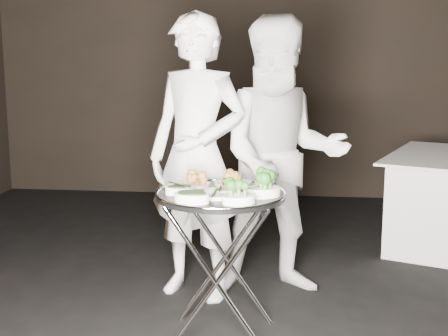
# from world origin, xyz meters

# --- Properties ---
(floor) EXTENTS (6.00, 7.00, 0.05)m
(floor) POSITION_xyz_m (0.00, 0.00, -0.03)
(floor) COLOR black
(floor) RESTS_ON ground
(wall_back) EXTENTS (6.00, 0.05, 3.00)m
(wall_back) POSITION_xyz_m (0.00, 3.52, 1.50)
(wall_back) COLOR black
(wall_back) RESTS_ON floor
(tray_stand) EXTENTS (0.56, 0.48, 0.83)m
(tray_stand) POSITION_xyz_m (-0.10, -0.08, 0.46)
(tray_stand) COLOR silver
(tray_stand) RESTS_ON floor
(serving_tray) EXTENTS (0.71, 0.71, 0.04)m
(serving_tray) POSITION_xyz_m (-0.10, -0.08, 0.83)
(serving_tray) COLOR black
(serving_tray) RESTS_ON tray_stand
(potato_plate_a) EXTENTS (0.19, 0.19, 0.07)m
(potato_plate_a) POSITION_xyz_m (-0.28, 0.08, 0.87)
(potato_plate_a) COLOR beige
(potato_plate_a) RESTS_ON serving_tray
(potato_plate_b) EXTENTS (0.22, 0.22, 0.08)m
(potato_plate_b) POSITION_xyz_m (-0.06, 0.13, 0.88)
(potato_plate_b) COLOR beige
(potato_plate_b) RESTS_ON serving_tray
(greens_bowl) EXTENTS (0.11, 0.11, 0.06)m
(greens_bowl) POSITION_xyz_m (0.13, 0.05, 0.87)
(greens_bowl) COLOR white
(greens_bowl) RESTS_ON serving_tray
(asparagus_plate_a) EXTENTS (0.18, 0.10, 0.04)m
(asparagus_plate_a) POSITION_xyz_m (-0.11, -0.07, 0.86)
(asparagus_plate_a) COLOR white
(asparagus_plate_a) RESTS_ON serving_tray
(asparagus_plate_b) EXTENTS (0.20, 0.11, 0.04)m
(asparagus_plate_b) POSITION_xyz_m (-0.12, -0.21, 0.86)
(asparagus_plate_b) COLOR white
(asparagus_plate_b) RESTS_ON serving_tray
(spinach_bowl_a) EXTENTS (0.17, 0.13, 0.06)m
(spinach_bowl_a) POSITION_xyz_m (-0.32, -0.13, 0.87)
(spinach_bowl_a) COLOR white
(spinach_bowl_a) RESTS_ON serving_tray
(spinach_bowl_b) EXTENTS (0.20, 0.15, 0.08)m
(spinach_bowl_b) POSITION_xyz_m (-0.22, -0.31, 0.88)
(spinach_bowl_b) COLOR white
(spinach_bowl_b) RESTS_ON serving_tray
(broccoli_bowl_a) EXTENTS (0.23, 0.20, 0.08)m
(broccoli_bowl_a) POSITION_xyz_m (0.13, -0.13, 0.88)
(broccoli_bowl_a) COLOR white
(broccoli_bowl_a) RESTS_ON serving_tray
(broccoli_bowl_b) EXTENTS (0.21, 0.19, 0.07)m
(broccoli_bowl_b) POSITION_xyz_m (0.02, -0.31, 0.87)
(broccoli_bowl_b) COLOR white
(broccoli_bowl_b) RESTS_ON serving_tray
(serving_utensils) EXTENTS (0.59, 0.42, 0.01)m
(serving_utensils) POSITION_xyz_m (-0.08, -0.01, 0.89)
(serving_utensils) COLOR silver
(serving_utensils) RESTS_ON serving_tray
(waiter_left) EXTENTS (0.78, 0.64, 1.85)m
(waiter_left) POSITION_xyz_m (-0.33, 0.56, 0.92)
(waiter_left) COLOR white
(waiter_left) RESTS_ON floor
(waiter_right) EXTENTS (0.98, 0.81, 1.83)m
(waiter_right) POSITION_xyz_m (0.21, 0.68, 0.91)
(waiter_right) COLOR white
(waiter_right) RESTS_ON floor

